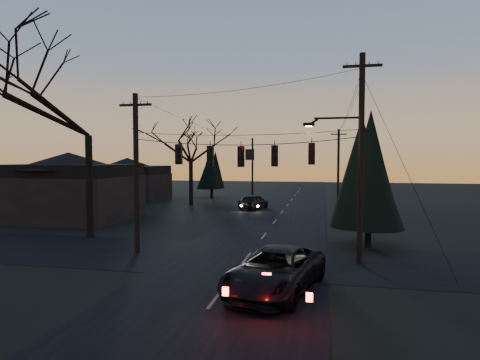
% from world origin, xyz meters
% --- Properties ---
extents(ground_plane, '(160.00, 160.00, 0.00)m').
position_xyz_m(ground_plane, '(0.00, 0.00, 0.00)').
color(ground_plane, black).
extents(main_road, '(8.00, 120.00, 0.02)m').
position_xyz_m(main_road, '(0.00, 20.00, 0.01)').
color(main_road, black).
rests_on(main_road, ground).
extents(cross_road, '(60.00, 7.00, 0.02)m').
position_xyz_m(cross_road, '(0.00, 10.00, 0.01)').
color(cross_road, black).
rests_on(cross_road, ground).
extents(utility_pole_right, '(5.00, 0.30, 10.00)m').
position_xyz_m(utility_pole_right, '(5.50, 10.00, 0.00)').
color(utility_pole_right, black).
rests_on(utility_pole_right, ground).
extents(utility_pole_left, '(1.80, 0.30, 8.50)m').
position_xyz_m(utility_pole_left, '(-6.00, 10.00, 0.00)').
color(utility_pole_left, black).
rests_on(utility_pole_left, ground).
extents(utility_pole_far_r, '(1.80, 0.30, 8.50)m').
position_xyz_m(utility_pole_far_r, '(5.50, 38.00, 0.00)').
color(utility_pole_far_r, black).
rests_on(utility_pole_far_r, ground).
extents(utility_pole_far_l, '(0.30, 0.30, 8.00)m').
position_xyz_m(utility_pole_far_l, '(-6.00, 46.00, 0.00)').
color(utility_pole_far_l, black).
rests_on(utility_pole_far_l, ground).
extents(span_signal_assembly, '(11.50, 0.44, 1.60)m').
position_xyz_m(span_signal_assembly, '(-0.24, 10.00, 5.24)').
color(span_signal_assembly, black).
rests_on(span_signal_assembly, ground).
extents(bare_tree_left, '(10.41, 10.41, 13.09)m').
position_xyz_m(bare_tree_left, '(-10.88, 13.31, 9.16)').
color(bare_tree_left, black).
rests_on(bare_tree_left, ground).
extents(evergreen_right, '(3.94, 3.94, 7.40)m').
position_xyz_m(evergreen_right, '(6.31, 13.93, 4.29)').
color(evergreen_right, black).
rests_on(evergreen_right, ground).
extents(bare_tree_dist, '(7.12, 7.12, 9.35)m').
position_xyz_m(bare_tree_dist, '(-10.38, 31.99, 6.53)').
color(bare_tree_dist, black).
rests_on(bare_tree_dist, ground).
extents(evergreen_dist, '(3.21, 3.21, 5.50)m').
position_xyz_m(evergreen_dist, '(-10.44, 40.50, 3.34)').
color(evergreen_dist, black).
rests_on(evergreen_dist, ground).
extents(house_left_near, '(10.00, 8.00, 5.60)m').
position_xyz_m(house_left_near, '(-17.00, 20.00, 2.80)').
color(house_left_near, black).
rests_on(house_left_near, ground).
extents(house_left_far, '(9.00, 7.00, 5.20)m').
position_xyz_m(house_left_far, '(-20.00, 36.00, 2.60)').
color(house_left_far, black).
rests_on(house_left_far, ground).
extents(suv_near, '(3.94, 6.25, 1.61)m').
position_xyz_m(suv_near, '(2.03, 5.18, 0.80)').
color(suv_near, black).
rests_on(suv_near, ground).
extents(sedan_oncoming_a, '(2.79, 4.72, 1.51)m').
position_xyz_m(sedan_oncoming_a, '(-3.04, 29.73, 0.75)').
color(sedan_oncoming_a, black).
rests_on(sedan_oncoming_a, ground).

